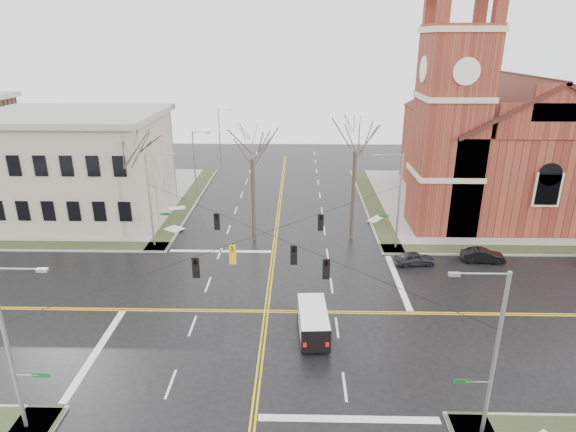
{
  "coord_description": "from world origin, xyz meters",
  "views": [
    {
      "loc": [
        2.27,
        -30.47,
        18.62
      ],
      "look_at": [
        1.44,
        6.0,
        5.23
      ],
      "focal_mm": 30.0,
      "sensor_mm": 36.0,
      "label": 1
    }
  ],
  "objects_px": {
    "cargo_van": "(313,319)",
    "signal_pole_sw": "(11,346)",
    "signal_pole_ne": "(397,199)",
    "parked_car_b": "(483,256)",
    "tree_ne": "(355,145)",
    "tree_nw_near": "(252,153)",
    "church": "(496,135)",
    "parked_car_a": "(415,258)",
    "streetlight_north_b": "(220,132)",
    "tree_nw_far": "(132,156)",
    "signal_pole_nw": "(151,197)",
    "signal_pole_se": "(492,353)",
    "streetlight_north_a": "(195,160)"
  },
  "relations": [
    {
      "from": "streetlight_north_b",
      "to": "parked_car_a",
      "type": "bearing_deg",
      "value": -59.9
    },
    {
      "from": "signal_pole_ne",
      "to": "parked_car_b",
      "type": "bearing_deg",
      "value": -20.37
    },
    {
      "from": "tree_nw_far",
      "to": "cargo_van",
      "type": "bearing_deg",
      "value": -44.34
    },
    {
      "from": "tree_nw_near",
      "to": "signal_pole_sw",
      "type": "bearing_deg",
      "value": -110.39
    },
    {
      "from": "parked_car_b",
      "to": "tree_nw_near",
      "type": "relative_size",
      "value": 0.31
    },
    {
      "from": "cargo_van",
      "to": "parked_car_b",
      "type": "height_order",
      "value": "cargo_van"
    },
    {
      "from": "cargo_van",
      "to": "tree_ne",
      "type": "xyz_separation_m",
      "value": [
        4.26,
        16.69,
        8.33
      ]
    },
    {
      "from": "signal_pole_sw",
      "to": "tree_nw_near",
      "type": "xyz_separation_m",
      "value": [
        9.25,
        24.88,
        3.75
      ]
    },
    {
      "from": "signal_pole_ne",
      "to": "tree_ne",
      "type": "height_order",
      "value": "tree_ne"
    },
    {
      "from": "church",
      "to": "streetlight_north_b",
      "type": "distance_m",
      "value": 42.53
    },
    {
      "from": "streetlight_north_a",
      "to": "parked_car_b",
      "type": "bearing_deg",
      "value": -33.24
    },
    {
      "from": "signal_pole_ne",
      "to": "signal_pole_sw",
      "type": "xyz_separation_m",
      "value": [
        -22.64,
        -23.0,
        0.0
      ]
    },
    {
      "from": "church",
      "to": "parked_car_a",
      "type": "distance_m",
      "value": 22.17
    },
    {
      "from": "streetlight_north_b",
      "to": "parked_car_a",
      "type": "relative_size",
      "value": 2.3
    },
    {
      "from": "church",
      "to": "parked_car_b",
      "type": "xyz_separation_m",
      "value": [
        -6.05,
        -16.03,
        -7.82
      ]
    },
    {
      "from": "streetlight_north_a",
      "to": "tree_ne",
      "type": "xyz_separation_m",
      "value": [
        18.21,
        -13.98,
        4.94
      ]
    },
    {
      "from": "signal_pole_nw",
      "to": "tree_ne",
      "type": "height_order",
      "value": "tree_ne"
    },
    {
      "from": "streetlight_north_a",
      "to": "parked_car_a",
      "type": "bearing_deg",
      "value": -40.74
    },
    {
      "from": "signal_pole_sw",
      "to": "tree_ne",
      "type": "relative_size",
      "value": 0.69
    },
    {
      "from": "parked_car_b",
      "to": "tree_ne",
      "type": "xyz_separation_m",
      "value": [
        -11.16,
        5.27,
        8.8
      ]
    },
    {
      "from": "church",
      "to": "signal_pole_sw",
      "type": "bearing_deg",
      "value": -134.84
    },
    {
      "from": "signal_pole_nw",
      "to": "streetlight_north_b",
      "type": "relative_size",
      "value": 1.12
    },
    {
      "from": "signal_pole_ne",
      "to": "church",
      "type": "bearing_deg",
      "value": 44.66
    },
    {
      "from": "signal_pole_ne",
      "to": "tree_nw_near",
      "type": "xyz_separation_m",
      "value": [
        -13.4,
        1.88,
        3.75
      ]
    },
    {
      "from": "signal_pole_nw",
      "to": "parked_car_a",
      "type": "distance_m",
      "value": 24.47
    },
    {
      "from": "tree_nw_far",
      "to": "tree_nw_near",
      "type": "bearing_deg",
      "value": -1.52
    },
    {
      "from": "streetlight_north_a",
      "to": "tree_nw_near",
      "type": "xyz_separation_m",
      "value": [
        8.58,
        -14.62,
        4.23
      ]
    },
    {
      "from": "parked_car_a",
      "to": "tree_ne",
      "type": "distance_m",
      "value": 11.74
    },
    {
      "from": "streetlight_north_b",
      "to": "tree_nw_far",
      "type": "bearing_deg",
      "value": -94.61
    },
    {
      "from": "streetlight_north_a",
      "to": "cargo_van",
      "type": "xyz_separation_m",
      "value": [
        13.95,
        -30.66,
        -3.38
      ]
    },
    {
      "from": "cargo_van",
      "to": "signal_pole_sw",
      "type": "bearing_deg",
      "value": -151.87
    },
    {
      "from": "church",
      "to": "parked_car_a",
      "type": "bearing_deg",
      "value": -126.23
    },
    {
      "from": "signal_pole_se",
      "to": "parked_car_a",
      "type": "relative_size",
      "value": 2.58
    },
    {
      "from": "signal_pole_sw",
      "to": "streetlight_north_a",
      "type": "relative_size",
      "value": 1.12
    },
    {
      "from": "streetlight_north_a",
      "to": "signal_pole_ne",
      "type": "bearing_deg",
      "value": -36.9
    },
    {
      "from": "signal_pole_ne",
      "to": "tree_nw_far",
      "type": "bearing_deg",
      "value": 174.97
    },
    {
      "from": "streetlight_north_b",
      "to": "tree_nw_near",
      "type": "xyz_separation_m",
      "value": [
        8.58,
        -34.62,
        4.23
      ]
    },
    {
      "from": "tree_nw_near",
      "to": "tree_ne",
      "type": "height_order",
      "value": "tree_ne"
    },
    {
      "from": "tree_nw_far",
      "to": "tree_ne",
      "type": "height_order",
      "value": "tree_ne"
    },
    {
      "from": "church",
      "to": "signal_pole_ne",
      "type": "height_order",
      "value": "church"
    },
    {
      "from": "signal_pole_sw",
      "to": "streetlight_north_a",
      "type": "distance_m",
      "value": 39.51
    },
    {
      "from": "church",
      "to": "signal_pole_se",
      "type": "relative_size",
      "value": 3.06
    },
    {
      "from": "streetlight_north_b",
      "to": "parked_car_b",
      "type": "distance_m",
      "value": 49.17
    },
    {
      "from": "signal_pole_se",
      "to": "parked_car_a",
      "type": "height_order",
      "value": "signal_pole_se"
    },
    {
      "from": "parked_car_a",
      "to": "tree_nw_near",
      "type": "xyz_separation_m",
      "value": [
        -14.58,
        5.32,
        8.1
      ]
    },
    {
      "from": "church",
      "to": "signal_pole_nw",
      "type": "bearing_deg",
      "value": -159.79
    },
    {
      "from": "tree_ne",
      "to": "parked_car_a",
      "type": "bearing_deg",
      "value": -50.35
    },
    {
      "from": "signal_pole_se",
      "to": "streetlight_north_a",
      "type": "bearing_deg",
      "value": 119.09
    },
    {
      "from": "cargo_van",
      "to": "tree_nw_far",
      "type": "distance_m",
      "value": 24.47
    },
    {
      "from": "church",
      "to": "signal_pole_se",
      "type": "bearing_deg",
      "value": -110.33
    }
  ]
}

